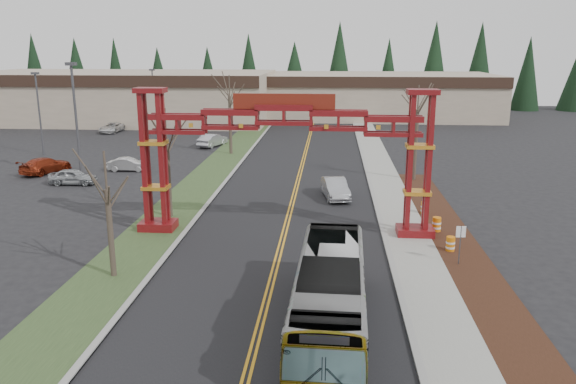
# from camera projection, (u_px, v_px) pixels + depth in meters

# --- Properties ---
(road) EXTENTS (12.00, 110.00, 0.02)m
(road) POSITION_uv_depth(u_px,v_px,m) (292.00, 203.00, 41.66)
(road) COLOR black
(road) RESTS_ON ground
(lane_line_left) EXTENTS (0.12, 100.00, 0.01)m
(lane_line_left) POSITION_uv_depth(u_px,v_px,m) (291.00, 203.00, 41.67)
(lane_line_left) COLOR orange
(lane_line_left) RESTS_ON road
(lane_line_right) EXTENTS (0.12, 100.00, 0.01)m
(lane_line_right) POSITION_uv_depth(u_px,v_px,m) (294.00, 203.00, 41.65)
(lane_line_right) COLOR orange
(lane_line_right) RESTS_ON road
(curb_right) EXTENTS (0.30, 110.00, 0.15)m
(curb_right) POSITION_uv_depth(u_px,v_px,m) (376.00, 204.00, 41.18)
(curb_right) COLOR #969691
(curb_right) RESTS_ON ground
(sidewalk_right) EXTENTS (2.60, 110.00, 0.14)m
(sidewalk_right) POSITION_uv_depth(u_px,v_px,m) (396.00, 204.00, 41.07)
(sidewalk_right) COLOR gray
(sidewalk_right) RESTS_ON ground
(landscape_strip) EXTENTS (2.60, 50.00, 0.12)m
(landscape_strip) POSITION_uv_depth(u_px,v_px,m) (486.00, 292.00, 26.40)
(landscape_strip) COLOR black
(landscape_strip) RESTS_ON ground
(grass_median) EXTENTS (4.00, 110.00, 0.08)m
(grass_median) POSITION_uv_depth(u_px,v_px,m) (186.00, 200.00, 42.25)
(grass_median) COLOR #2F4422
(grass_median) RESTS_ON ground
(curb_left) EXTENTS (0.30, 110.00, 0.15)m
(curb_left) POSITION_uv_depth(u_px,v_px,m) (211.00, 200.00, 42.11)
(curb_left) COLOR #969691
(curb_left) RESTS_ON ground
(gateway_arch) EXTENTS (18.20, 1.60, 8.90)m
(gateway_arch) POSITION_uv_depth(u_px,v_px,m) (284.00, 138.00, 33.41)
(gateway_arch) COLOR #5D0C0D
(gateway_arch) RESTS_ON ground
(retail_building_west) EXTENTS (46.00, 22.30, 7.50)m
(retail_building_west) POSITION_uv_depth(u_px,v_px,m) (123.00, 96.00, 88.30)
(retail_building_west) COLOR gray
(retail_building_west) RESTS_ON ground
(retail_building_east) EXTENTS (38.00, 20.30, 7.00)m
(retail_building_east) POSITION_uv_depth(u_px,v_px,m) (376.00, 95.00, 93.08)
(retail_building_east) COLOR gray
(retail_building_east) RESTS_ON ground
(conifer_treeline) EXTENTS (116.10, 5.60, 13.00)m
(conifer_treeline) POSITION_uv_depth(u_px,v_px,m) (319.00, 73.00, 104.69)
(conifer_treeline) COLOR black
(conifer_treeline) RESTS_ON ground
(transit_bus) EXTENTS (3.01, 11.46, 3.17)m
(transit_bus) POSITION_uv_depth(u_px,v_px,m) (330.00, 296.00, 22.40)
(transit_bus) COLOR #B7BABF
(transit_bus) RESTS_ON ground
(silver_sedan) EXTENTS (2.42, 4.83, 1.52)m
(silver_sedan) POSITION_uv_depth(u_px,v_px,m) (335.00, 188.00, 42.91)
(silver_sedan) COLOR #A5A8AD
(silver_sedan) RESTS_ON ground
(parked_car_near_a) EXTENTS (3.99, 1.71, 1.34)m
(parked_car_near_a) POSITION_uv_depth(u_px,v_px,m) (73.00, 177.00, 47.14)
(parked_car_near_a) COLOR #A2A6AA
(parked_car_near_a) RESTS_ON ground
(parked_car_near_b) EXTENTS (3.82, 1.49, 1.24)m
(parked_car_near_b) POSITION_uv_depth(u_px,v_px,m) (128.00, 164.00, 52.39)
(parked_car_near_b) COLOR silver
(parked_car_near_b) RESTS_ON ground
(parked_car_mid_a) EXTENTS (3.63, 5.40, 1.45)m
(parked_car_mid_a) POSITION_uv_depth(u_px,v_px,m) (46.00, 165.00, 51.45)
(parked_car_mid_a) COLOR maroon
(parked_car_mid_a) RESTS_ON ground
(parked_car_far_a) EXTENTS (2.98, 4.79, 1.49)m
(parked_car_far_a) POSITION_uv_depth(u_px,v_px,m) (212.00, 140.00, 65.27)
(parked_car_far_a) COLOR #B1B1B9
(parked_car_far_a) RESTS_ON ground
(parked_car_far_b) EXTENTS (2.36, 4.78, 1.30)m
(parked_car_far_b) POSITION_uv_depth(u_px,v_px,m) (112.00, 128.00, 76.09)
(parked_car_far_b) COLOR silver
(parked_car_far_b) RESTS_ON ground
(bare_tree_median_near) EXTENTS (2.89, 2.89, 6.44)m
(bare_tree_median_near) POSITION_uv_depth(u_px,v_px,m) (107.00, 190.00, 27.17)
(bare_tree_median_near) COLOR #382D26
(bare_tree_median_near) RESTS_ON ground
(bare_tree_median_mid) EXTENTS (3.03, 3.03, 7.40)m
(bare_tree_median_mid) POSITION_uv_depth(u_px,v_px,m) (166.00, 139.00, 36.83)
(bare_tree_median_mid) COLOR #382D26
(bare_tree_median_mid) RESTS_ON ground
(bare_tree_median_far) EXTENTS (3.35, 3.35, 8.42)m
(bare_tree_median_far) POSITION_uv_depth(u_px,v_px,m) (230.00, 97.00, 59.22)
(bare_tree_median_far) COLOR #382D26
(bare_tree_median_far) RESTS_ON ground
(bare_tree_right_far) EXTENTS (3.07, 3.07, 8.16)m
(bare_tree_right_far) POSITION_uv_depth(u_px,v_px,m) (418.00, 110.00, 47.10)
(bare_tree_right_far) COLOR #382D26
(bare_tree_right_far) RESTS_ON ground
(light_pole_near) EXTENTS (0.87, 0.43, 10.02)m
(light_pole_near) POSITION_uv_depth(u_px,v_px,m) (76.00, 113.00, 47.77)
(light_pole_near) COLOR #3F3F44
(light_pole_near) RESTS_ON ground
(light_pole_mid) EXTENTS (0.76, 0.38, 8.72)m
(light_pole_mid) POSITION_uv_depth(u_px,v_px,m) (39.00, 108.00, 59.08)
(light_pole_mid) COLOR #3F3F44
(light_pole_mid) RESTS_ON ground
(light_pole_far) EXTENTS (0.73, 0.36, 8.36)m
(light_pole_far) POSITION_uv_depth(u_px,v_px,m) (153.00, 95.00, 77.22)
(light_pole_far) COLOR #3F3F44
(light_pole_far) RESTS_ON ground
(street_sign) EXTENTS (0.50, 0.09, 2.21)m
(street_sign) POSITION_uv_depth(u_px,v_px,m) (460.00, 238.00, 29.27)
(street_sign) COLOR #3F3F44
(street_sign) RESTS_ON ground
(barrel_south) EXTENTS (0.50, 0.50, 0.94)m
(barrel_south) POSITION_uv_depth(u_px,v_px,m) (450.00, 245.00, 31.51)
(barrel_south) COLOR orange
(barrel_south) RESTS_ON ground
(barrel_mid) EXTENTS (0.54, 0.54, 1.01)m
(barrel_mid) POSITION_uv_depth(u_px,v_px,m) (437.00, 225.00, 34.86)
(barrel_mid) COLOR orange
(barrel_mid) RESTS_ON ground
(barrel_north) EXTENTS (0.51, 0.51, 0.95)m
(barrel_north) POSITION_uv_depth(u_px,v_px,m) (425.00, 208.00, 38.58)
(barrel_north) COLOR orange
(barrel_north) RESTS_ON ground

